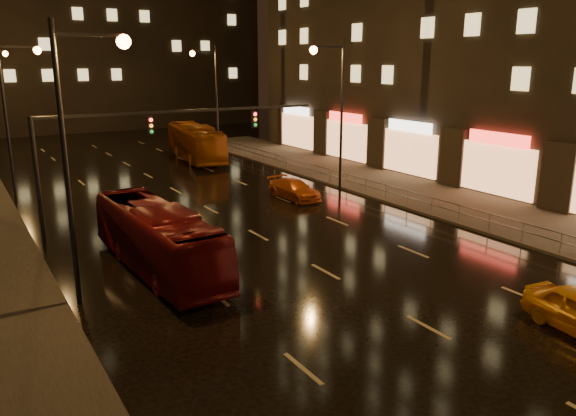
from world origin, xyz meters
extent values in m
plane|color=black|center=(0.00, 20.00, 0.00)|extent=(140.00, 140.00, 0.00)
cube|color=#38332D|center=(13.50, 15.00, 0.07)|extent=(7.00, 70.00, 0.15)
cylinder|color=black|center=(-9.60, 20.00, 3.10)|extent=(0.22, 0.22, 6.20)
cube|color=black|center=(-2.00, 20.00, 6.10)|extent=(15.20, 0.14, 0.14)
cube|color=black|center=(-4.00, 20.00, 5.45)|extent=(0.32, 0.18, 0.95)
cube|color=black|center=(2.00, 20.00, 5.45)|extent=(0.32, 0.18, 0.95)
sphere|color=#FF1E19|center=(-4.00, 19.88, 5.75)|extent=(0.18, 0.18, 0.18)
cylinder|color=#99999E|center=(10.20, 44.00, 0.65)|extent=(0.04, 0.04, 1.00)
cube|color=#99999E|center=(10.20, 18.00, 1.10)|extent=(0.05, 56.00, 0.05)
cube|color=#99999E|center=(10.20, 18.00, 0.70)|extent=(0.05, 56.00, 0.05)
imported|color=#600D12|center=(-5.93, 13.93, 1.41)|extent=(2.73, 10.19, 2.82)
imported|color=#99490F|center=(6.00, 38.92, 1.56)|extent=(4.10, 11.44, 3.12)
imported|color=#C25012|center=(5.76, 21.74, 0.62)|extent=(2.03, 4.38, 1.24)
camera|label=1|loc=(-12.94, -8.22, 8.66)|focal=35.00mm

